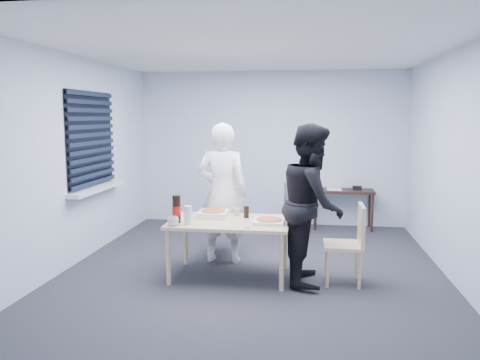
% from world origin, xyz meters
% --- Properties ---
extents(room, '(5.00, 5.00, 5.00)m').
position_xyz_m(room, '(-2.20, 0.40, 1.44)').
color(room, '#2D2C31').
rests_on(room, ground).
extents(dining_table, '(1.36, 0.86, 0.66)m').
position_xyz_m(dining_table, '(-0.25, -0.31, 0.60)').
color(dining_table, beige).
rests_on(dining_table, ground).
extents(chair_far, '(0.42, 0.42, 0.89)m').
position_xyz_m(chair_far, '(-0.48, 0.68, 0.51)').
color(chair_far, beige).
rests_on(chair_far, ground).
extents(chair_right, '(0.42, 0.42, 0.89)m').
position_xyz_m(chair_right, '(1.12, -0.34, 0.51)').
color(chair_right, beige).
rests_on(chair_right, ground).
extents(person_white, '(0.65, 0.42, 1.77)m').
position_xyz_m(person_white, '(-0.44, 0.27, 0.89)').
color(person_white, white).
rests_on(person_white, ground).
extents(person_black, '(0.47, 0.86, 1.77)m').
position_xyz_m(person_black, '(0.68, -0.32, 0.89)').
color(person_black, black).
rests_on(person_black, ground).
extents(side_table, '(0.98, 0.43, 0.65)m').
position_xyz_m(side_table, '(1.22, 2.28, 0.57)').
color(side_table, '#371E17').
rests_on(side_table, ground).
extents(stool, '(0.32, 0.32, 0.44)m').
position_xyz_m(stool, '(0.40, 1.77, 0.33)').
color(stool, black).
rests_on(stool, ground).
extents(backpack, '(0.27, 0.20, 0.37)m').
position_xyz_m(backpack, '(0.40, 1.76, 0.62)').
color(backpack, slate).
rests_on(backpack, stool).
extents(pizza_box_a, '(0.34, 0.34, 0.08)m').
position_xyz_m(pizza_box_a, '(-0.47, -0.15, 0.70)').
color(pizza_box_a, white).
rests_on(pizza_box_a, dining_table).
extents(pizza_box_b, '(0.34, 0.34, 0.05)m').
position_xyz_m(pizza_box_b, '(0.21, -0.37, 0.68)').
color(pizza_box_b, white).
rests_on(pizza_box_b, dining_table).
extents(mug_a, '(0.17, 0.17, 0.10)m').
position_xyz_m(mug_a, '(-0.82, -0.64, 0.71)').
color(mug_a, silver).
rests_on(mug_a, dining_table).
extents(mug_b, '(0.10, 0.10, 0.09)m').
position_xyz_m(mug_b, '(-0.20, -0.03, 0.71)').
color(mug_b, silver).
rests_on(mug_b, dining_table).
extents(cola_glass, '(0.08, 0.08, 0.14)m').
position_xyz_m(cola_glass, '(-0.08, -0.13, 0.73)').
color(cola_glass, black).
rests_on(cola_glass, dining_table).
extents(soda_bottle, '(0.10, 0.10, 0.31)m').
position_xyz_m(soda_bottle, '(-0.82, -0.48, 0.81)').
color(soda_bottle, black).
rests_on(soda_bottle, dining_table).
extents(plastic_cups, '(0.10, 0.10, 0.20)m').
position_xyz_m(plastic_cups, '(-0.67, -0.55, 0.76)').
color(plastic_cups, silver).
rests_on(plastic_cups, dining_table).
extents(rubber_band, '(0.06, 0.06, 0.00)m').
position_xyz_m(rubber_band, '(0.00, -0.64, 0.66)').
color(rubber_band, red).
rests_on(rubber_band, dining_table).
extents(papers, '(0.30, 0.37, 0.01)m').
position_xyz_m(papers, '(1.07, 2.29, 0.65)').
color(papers, white).
rests_on(papers, side_table).
extents(black_box, '(0.16, 0.13, 0.06)m').
position_xyz_m(black_box, '(1.44, 2.30, 0.68)').
color(black_box, black).
rests_on(black_box, side_table).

